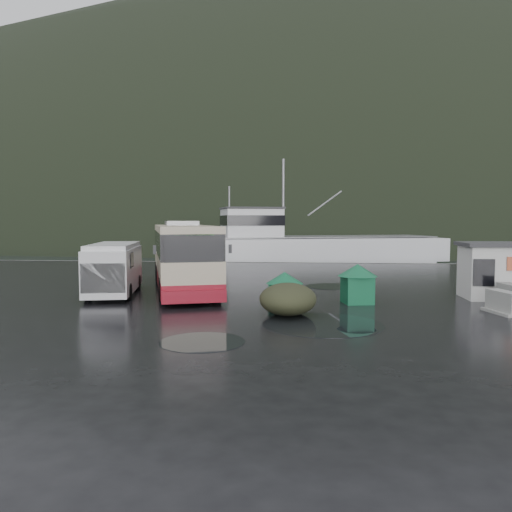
# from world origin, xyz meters

# --- Properties ---
(ground) EXTENTS (160.00, 160.00, 0.00)m
(ground) POSITION_xyz_m (0.00, 0.00, 0.00)
(ground) COLOR black
(ground) RESTS_ON ground
(harbor_water) EXTENTS (300.00, 180.00, 0.02)m
(harbor_water) POSITION_xyz_m (0.00, 110.00, 0.00)
(harbor_water) COLOR black
(harbor_water) RESTS_ON ground
(quay_edge) EXTENTS (160.00, 0.60, 1.50)m
(quay_edge) POSITION_xyz_m (0.00, 20.00, 0.00)
(quay_edge) COLOR #999993
(quay_edge) RESTS_ON ground
(headland) EXTENTS (780.00, 540.00, 570.00)m
(headland) POSITION_xyz_m (10.00, 250.00, 0.00)
(headland) COLOR black
(headland) RESTS_ON ground
(coach_bus) EXTENTS (6.45, 12.20, 3.35)m
(coach_bus) POSITION_xyz_m (-3.64, 4.21, 0.00)
(coach_bus) COLOR #C3B193
(coach_bus) RESTS_ON ground
(white_van) EXTENTS (3.06, 5.88, 2.34)m
(white_van) POSITION_xyz_m (-6.19, 1.74, 0.00)
(white_van) COLOR white
(white_van) RESTS_ON ground
(waste_bin_left) EXTENTS (1.35, 1.35, 1.59)m
(waste_bin_left) POSITION_xyz_m (4.47, 0.36, 0.00)
(waste_bin_left) COLOR #11613A
(waste_bin_left) RESTS_ON ground
(waste_bin_right) EXTENTS (1.22, 1.22, 1.41)m
(waste_bin_right) POSITION_xyz_m (1.59, -1.26, 0.00)
(waste_bin_right) COLOR #11613A
(waste_bin_right) RESTS_ON ground
(dome_tent) EXTENTS (2.06, 2.86, 1.12)m
(dome_tent) POSITION_xyz_m (1.75, -2.35, 0.00)
(dome_tent) COLOR #32351F
(dome_tent) RESTS_ON ground
(ticket_kiosk) EXTENTS (3.11, 2.37, 2.41)m
(ticket_kiosk) POSITION_xyz_m (10.60, 2.16, 0.00)
(ticket_kiosk) COLOR silver
(ticket_kiosk) RESTS_ON ground
(jersey_barrier_a) EXTENTS (1.17, 1.76, 0.81)m
(jersey_barrier_a) POSITION_xyz_m (9.49, -1.43, 0.00)
(jersey_barrier_a) COLOR #999993
(jersey_barrier_a) RESTS_ON ground
(fishing_trawler) EXTENTS (26.37, 13.10, 10.34)m
(fishing_trawler) POSITION_xyz_m (3.34, 26.56, 0.00)
(fishing_trawler) COLOR white
(fishing_trawler) RESTS_ON ground
(puddles) EXTENTS (6.73, 14.62, 0.01)m
(puddles) POSITION_xyz_m (2.44, -2.15, 0.01)
(puddles) COLOR black
(puddles) RESTS_ON ground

